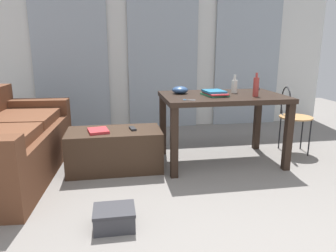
{
  "coord_description": "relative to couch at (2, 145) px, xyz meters",
  "views": [
    {
      "loc": [
        -0.77,
        -1.39,
        1.27
      ],
      "look_at": [
        -0.2,
        1.92,
        0.42
      ],
      "focal_mm": 33.97,
      "sensor_mm": 36.0,
      "label": 1
    }
  ],
  "objects": [
    {
      "name": "curtains",
      "position": [
        1.86,
        1.73,
        0.75
      ],
      "size": [
        3.81,
        0.03,
        2.15
      ],
      "color": "#99A3AD",
      "rests_on": "ground"
    },
    {
      "name": "bottle_near",
      "position": [
        2.41,
        0.16,
        0.51
      ],
      "size": [
        0.07,
        0.07,
        0.2
      ],
      "color": "beige",
      "rests_on": "craft_table"
    },
    {
      "name": "tv_remote_on_table",
      "position": [
        2.77,
        0.34,
        0.44
      ],
      "size": [
        0.12,
        0.14,
        0.02
      ],
      "primitive_type": "cube",
      "rotation": [
        0.0,
        0.0,
        -0.6
      ],
      "color": "#232326",
      "rests_on": "craft_table"
    },
    {
      "name": "wire_chair",
      "position": [
        3.16,
        0.22,
        0.18
      ],
      "size": [
        0.39,
        0.41,
        0.8
      ],
      "color": "#B7844C",
      "rests_on": "ground"
    },
    {
      "name": "bowl",
      "position": [
        1.81,
        0.21,
        0.47
      ],
      "size": [
        0.17,
        0.17,
        0.08
      ],
      "primitive_type": "ellipsoid",
      "color": "#2D4C7A",
      "rests_on": "craft_table"
    },
    {
      "name": "bottle_far",
      "position": [
        2.54,
        -0.11,
        0.53
      ],
      "size": [
        0.06,
        0.06,
        0.24
      ],
      "color": "#99332D",
      "rests_on": "craft_table"
    },
    {
      "name": "book_stack",
      "position": [
        2.14,
        0.01,
        0.46
      ],
      "size": [
        0.25,
        0.32,
        0.06
      ],
      "color": "#2D7F56",
      "rests_on": "craft_table"
    },
    {
      "name": "coffee_table",
      "position": [
        1.08,
        0.02,
        -0.11
      ],
      "size": [
        0.96,
        0.5,
        0.42
      ],
      "color": "#382619",
      "rests_on": "ground"
    },
    {
      "name": "shoebox",
      "position": [
        1.06,
        -1.11,
        -0.25
      ],
      "size": [
        0.29,
        0.24,
        0.15
      ],
      "color": "#38383D",
      "rests_on": "ground"
    },
    {
      "name": "magazine",
      "position": [
        0.92,
        -0.02,
        0.11
      ],
      "size": [
        0.23,
        0.26,
        0.03
      ],
      "primitive_type": "cube",
      "rotation": [
        0.0,
        0.0,
        0.19
      ],
      "color": "red",
      "rests_on": "coffee_table"
    },
    {
      "name": "couch",
      "position": [
        0.0,
        0.0,
        0.0
      ],
      "size": [
        1.0,
        1.92,
        0.82
      ],
      "color": "brown",
      "rests_on": "ground"
    },
    {
      "name": "craft_table",
      "position": [
        2.24,
        0.06,
        0.33
      ],
      "size": [
        1.29,
        0.82,
        0.76
      ],
      "color": "black",
      "rests_on": "ground"
    },
    {
      "name": "ground_plane",
      "position": [
        1.86,
        -0.39,
        -0.33
      ],
      "size": [
        8.65,
        8.65,
        0.0
      ],
      "primitive_type": "plane",
      "color": "gray"
    },
    {
      "name": "wall_back",
      "position": [
        1.86,
        1.82,
        0.93
      ],
      "size": [
        5.36,
        0.1,
        2.51
      ],
      "primitive_type": "cube",
      "color": "silver",
      "rests_on": "ground"
    },
    {
      "name": "scissors",
      "position": [
        1.79,
        -0.22,
        0.43
      ],
      "size": [
        0.12,
        0.09,
        0.0
      ],
      "color": "#9EA0A5",
      "rests_on": "craft_table"
    },
    {
      "name": "tv_remote_primary",
      "position": [
        1.27,
        0.02,
        0.11
      ],
      "size": [
        0.07,
        0.15,
        0.02
      ],
      "primitive_type": "cube",
      "rotation": [
        0.0,
        0.0,
        0.16
      ],
      "color": "#232326",
      "rests_on": "coffee_table"
    }
  ]
}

